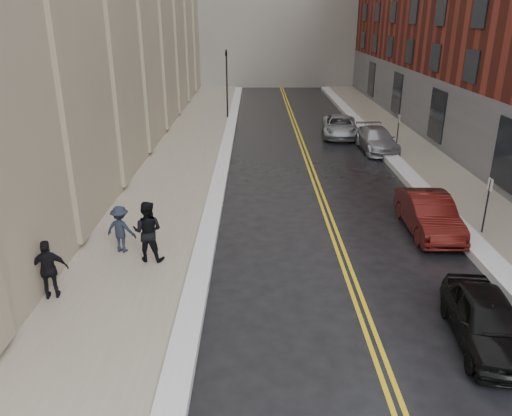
{
  "coord_description": "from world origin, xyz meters",
  "views": [
    {
      "loc": [
        -0.47,
        -8.79,
        7.65
      ],
      "look_at": [
        -0.44,
        6.75,
        1.6
      ],
      "focal_mm": 35.0,
      "sensor_mm": 36.0,
      "label": 1
    }
  ],
  "objects_px": {
    "car_silver_far": "(340,126)",
    "pedestrian_c": "(49,270)",
    "car_black": "(486,320)",
    "car_silver_near": "(377,140)",
    "car_maroon": "(429,214)",
    "pedestrian_b": "(121,229)",
    "pedestrian_a": "(148,231)"
  },
  "relations": [
    {
      "from": "car_black",
      "to": "car_maroon",
      "type": "relative_size",
      "value": 0.88
    },
    {
      "from": "car_black",
      "to": "car_maroon",
      "type": "height_order",
      "value": "car_maroon"
    },
    {
      "from": "car_black",
      "to": "pedestrian_b",
      "type": "distance_m",
      "value": 11.28
    },
    {
      "from": "car_maroon",
      "to": "car_black",
      "type": "bearing_deg",
      "value": -95.93
    },
    {
      "from": "car_silver_near",
      "to": "pedestrian_c",
      "type": "bearing_deg",
      "value": -129.56
    },
    {
      "from": "car_maroon",
      "to": "pedestrian_b",
      "type": "relative_size",
      "value": 2.7
    },
    {
      "from": "car_maroon",
      "to": "car_silver_far",
      "type": "distance_m",
      "value": 15.78
    },
    {
      "from": "car_silver_far",
      "to": "car_black",
      "type": "bearing_deg",
      "value": -83.99
    },
    {
      "from": "car_black",
      "to": "pedestrian_c",
      "type": "bearing_deg",
      "value": 176.56
    },
    {
      "from": "car_maroon",
      "to": "pedestrian_a",
      "type": "relative_size",
      "value": 2.16
    },
    {
      "from": "car_black",
      "to": "car_silver_near",
      "type": "relative_size",
      "value": 0.82
    },
    {
      "from": "car_maroon",
      "to": "car_silver_near",
      "type": "distance_m",
      "value": 12.0
    },
    {
      "from": "car_silver_far",
      "to": "pedestrian_b",
      "type": "height_order",
      "value": "pedestrian_b"
    },
    {
      "from": "car_silver_near",
      "to": "pedestrian_c",
      "type": "relative_size",
      "value": 2.64
    },
    {
      "from": "car_silver_far",
      "to": "pedestrian_c",
      "type": "bearing_deg",
      "value": -112.93
    },
    {
      "from": "car_black",
      "to": "pedestrian_b",
      "type": "height_order",
      "value": "pedestrian_b"
    },
    {
      "from": "car_silver_near",
      "to": "pedestrian_a",
      "type": "height_order",
      "value": "pedestrian_a"
    },
    {
      "from": "car_silver_near",
      "to": "pedestrian_c",
      "type": "height_order",
      "value": "pedestrian_c"
    },
    {
      "from": "pedestrian_b",
      "to": "car_black",
      "type": "bearing_deg",
      "value": 170.24
    },
    {
      "from": "pedestrian_b",
      "to": "pedestrian_c",
      "type": "bearing_deg",
      "value": 83.09
    },
    {
      "from": "car_black",
      "to": "pedestrian_a",
      "type": "height_order",
      "value": "pedestrian_a"
    },
    {
      "from": "car_maroon",
      "to": "pedestrian_b",
      "type": "distance_m",
      "value": 11.13
    },
    {
      "from": "car_silver_near",
      "to": "pedestrian_a",
      "type": "xyz_separation_m",
      "value": [
        -10.72,
        -14.54,
        0.49
      ]
    },
    {
      "from": "car_silver_far",
      "to": "pedestrian_c",
      "type": "relative_size",
      "value": 2.76
    },
    {
      "from": "car_silver_far",
      "to": "pedestrian_b",
      "type": "distance_m",
      "value": 20.39
    },
    {
      "from": "car_maroon",
      "to": "pedestrian_a",
      "type": "xyz_separation_m",
      "value": [
        -9.92,
        -2.56,
        0.44
      ]
    },
    {
      "from": "car_silver_near",
      "to": "car_silver_far",
      "type": "xyz_separation_m",
      "value": [
        -1.6,
        3.78,
        -0.0
      ]
    },
    {
      "from": "car_silver_near",
      "to": "car_silver_far",
      "type": "relative_size",
      "value": 0.96
    },
    {
      "from": "pedestrian_a",
      "to": "car_silver_far",
      "type": "bearing_deg",
      "value": -109.87
    },
    {
      "from": "car_maroon",
      "to": "pedestrian_b",
      "type": "xyz_separation_m",
      "value": [
        -10.96,
        -1.92,
        0.24
      ]
    },
    {
      "from": "car_silver_near",
      "to": "car_maroon",
      "type": "bearing_deg",
      "value": -95.73
    },
    {
      "from": "car_maroon",
      "to": "car_silver_near",
      "type": "xyz_separation_m",
      "value": [
        0.8,
        11.98,
        -0.05
      ]
    }
  ]
}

